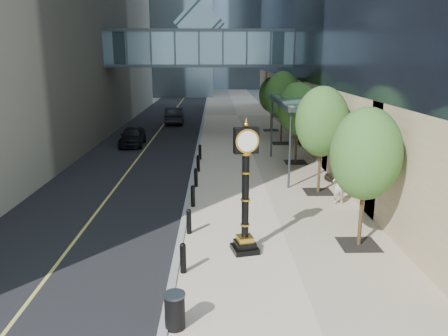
{
  "coord_description": "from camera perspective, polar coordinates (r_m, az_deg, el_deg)",
  "views": [
    {
      "loc": [
        -1.65,
        -11.77,
        6.76
      ],
      "look_at": [
        -1.3,
        5.88,
        2.27
      ],
      "focal_mm": 35.0,
      "sensor_mm": 36.0,
      "label": 1
    }
  ],
  "objects": [
    {
      "name": "ground",
      "position": [
        13.67,
        6.17,
        -15.47
      ],
      "size": [
        320.0,
        320.0,
        0.0
      ],
      "primitive_type": "plane",
      "color": "gray",
      "rests_on": "ground"
    },
    {
      "name": "road",
      "position": [
        52.48,
        -7.03,
        6.77
      ],
      "size": [
        8.0,
        180.0,
        0.02
      ],
      "primitive_type": "cube",
      "color": "black",
      "rests_on": "ground"
    },
    {
      "name": "sidewalk",
      "position": [
        52.27,
        1.79,
        6.86
      ],
      "size": [
        8.0,
        180.0,
        0.06
      ],
      "primitive_type": "cube",
      "color": "beige",
      "rests_on": "ground"
    },
    {
      "name": "curb",
      "position": [
        52.22,
        -2.63,
        6.85
      ],
      "size": [
        0.25,
        180.0,
        0.07
      ],
      "primitive_type": "cube",
      "color": "gray",
      "rests_on": "ground"
    },
    {
      "name": "skywalk",
      "position": [
        39.8,
        -3.2,
        15.61
      ],
      "size": [
        17.0,
        4.2,
        5.8
      ],
      "color": "#486C74",
      "rests_on": "ground"
    },
    {
      "name": "entrance_canopy",
      "position": [
        26.4,
        10.18,
        8.46
      ],
      "size": [
        3.0,
        8.0,
        4.38
      ],
      "color": "#383F44",
      "rests_on": "ground"
    },
    {
      "name": "bollard_row",
      "position": [
        21.71,
        -3.87,
        -2.5
      ],
      "size": [
        0.2,
        16.2,
        0.9
      ],
      "color": "black",
      "rests_on": "sidewalk"
    },
    {
      "name": "street_trees",
      "position": [
        28.49,
        9.58,
        7.75
      ],
      "size": [
        2.77,
        28.44,
        5.69
      ],
      "color": "black",
      "rests_on": "sidewalk"
    },
    {
      "name": "street_clock",
      "position": [
        15.08,
        2.8,
        -3.87
      ],
      "size": [
        1.05,
        1.05,
        4.64
      ],
      "rotation": [
        0.0,
        0.0,
        0.23
      ],
      "color": "black",
      "rests_on": "sidewalk"
    },
    {
      "name": "trash_bin",
      "position": [
        11.69,
        -6.44,
        -18.15
      ],
      "size": [
        0.6,
        0.6,
        0.9
      ],
      "primitive_type": "cylinder",
      "rotation": [
        0.0,
        0.0,
        0.17
      ],
      "color": "black",
      "rests_on": "sidewalk"
    },
    {
      "name": "pedestrian",
      "position": [
        21.07,
        14.76,
        -2.36
      ],
      "size": [
        0.64,
        0.44,
        1.69
      ],
      "primitive_type": "imported",
      "rotation": [
        0.0,
        0.0,
        3.2
      ],
      "color": "#B5AFA6",
      "rests_on": "sidewalk"
    },
    {
      "name": "car_near",
      "position": [
        35.04,
        -11.85,
        4.11
      ],
      "size": [
        1.91,
        4.44,
        1.5
      ],
      "primitive_type": "imported",
      "rotation": [
        0.0,
        0.0,
        0.03
      ],
      "color": "black",
      "rests_on": "road"
    },
    {
      "name": "car_far",
      "position": [
        46.29,
        -6.47,
        6.85
      ],
      "size": [
        2.0,
        5.17,
        1.68
      ],
      "primitive_type": "imported",
      "rotation": [
        0.0,
        0.0,
        3.19
      ],
      "color": "black",
      "rests_on": "road"
    }
  ]
}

